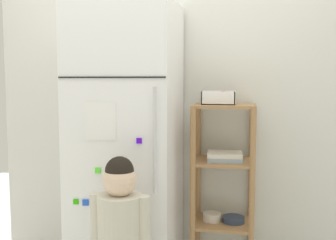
# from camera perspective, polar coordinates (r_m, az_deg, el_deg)

# --- Properties ---
(kitchen_wall_back) EXTENTS (2.45, 0.03, 2.34)m
(kitchen_wall_back) POSITION_cam_1_polar(r_m,az_deg,el_deg) (2.82, 0.23, 1.52)
(kitchen_wall_back) COLOR silver
(kitchen_wall_back) RESTS_ON ground
(refrigerator) EXTENTS (0.62, 0.64, 1.84)m
(refrigerator) POSITION_cam_1_polar(r_m,az_deg,el_deg) (2.58, -5.67, -4.50)
(refrigerator) COLOR white
(refrigerator) RESTS_ON ground
(child_standing) EXTENTS (0.32, 0.23, 0.98)m
(child_standing) POSITION_cam_1_polar(r_m,az_deg,el_deg) (2.20, -6.64, -15.05)
(child_standing) COLOR slate
(child_standing) RESTS_ON ground
(pantry_shelf_unit) EXTENTS (0.39, 0.34, 1.22)m
(pantry_shelf_unit) POSITION_cam_1_polar(r_m,az_deg,el_deg) (2.66, 7.69, -8.48)
(pantry_shelf_unit) COLOR #9E7247
(pantry_shelf_unit) RESTS_ON ground
(fruit_bin) EXTENTS (0.21, 0.19, 0.08)m
(fruit_bin) POSITION_cam_1_polar(r_m,az_deg,el_deg) (2.59, 7.41, 2.98)
(fruit_bin) COLOR white
(fruit_bin) RESTS_ON pantry_shelf_unit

